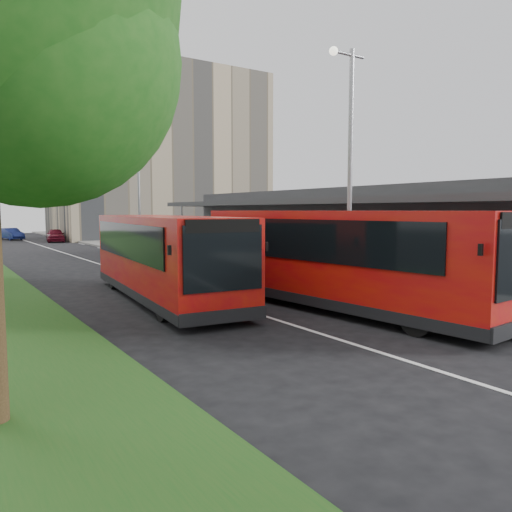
{
  "coord_description": "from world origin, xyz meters",
  "views": [
    {
      "loc": [
        -7.61,
        -10.32,
        2.91
      ],
      "look_at": [
        0.82,
        2.55,
        1.5
      ],
      "focal_mm": 35.0,
      "sensor_mm": 36.0,
      "label": 1
    }
  ],
  "objects_px": {
    "litter_bin": "(270,260)",
    "bollard": "(173,247)",
    "lamp_post_far": "(137,183)",
    "car_near": "(55,235)",
    "bus_main": "(341,259)",
    "bus_second": "(164,257)",
    "car_far": "(11,234)",
    "lamp_post_near": "(348,156)"
  },
  "relations": [
    {
      "from": "car_far",
      "to": "litter_bin",
      "type": "bearing_deg",
      "value": -94.47
    },
    {
      "from": "litter_bin",
      "to": "bollard",
      "type": "distance_m",
      "value": 9.17
    },
    {
      "from": "bus_main",
      "to": "bollard",
      "type": "xyz_separation_m",
      "value": [
        2.44,
        17.74,
        -0.82
      ]
    },
    {
      "from": "lamp_post_near",
      "to": "bollard",
      "type": "relative_size",
      "value": 7.78
    },
    {
      "from": "lamp_post_near",
      "to": "car_far",
      "type": "height_order",
      "value": "lamp_post_near"
    },
    {
      "from": "car_near",
      "to": "car_far",
      "type": "relative_size",
      "value": 1.04
    },
    {
      "from": "car_far",
      "to": "bollard",
      "type": "bearing_deg",
      "value": -92.88
    },
    {
      "from": "bus_main",
      "to": "litter_bin",
      "type": "bearing_deg",
      "value": 62.75
    },
    {
      "from": "car_near",
      "to": "lamp_post_far",
      "type": "bearing_deg",
      "value": -74.76
    },
    {
      "from": "bus_second",
      "to": "car_far",
      "type": "relative_size",
      "value": 2.78
    },
    {
      "from": "bollard",
      "to": "car_near",
      "type": "relative_size",
      "value": 0.28
    },
    {
      "from": "litter_bin",
      "to": "bollard",
      "type": "xyz_separation_m",
      "value": [
        -1.04,
        9.11,
        0.12
      ]
    },
    {
      "from": "lamp_post_far",
      "to": "car_near",
      "type": "distance_m",
      "value": 16.89
    },
    {
      "from": "lamp_post_far",
      "to": "car_far",
      "type": "relative_size",
      "value": 2.26
    },
    {
      "from": "bus_second",
      "to": "litter_bin",
      "type": "distance_m",
      "value": 8.52
    },
    {
      "from": "bus_second",
      "to": "bollard",
      "type": "relative_size",
      "value": 9.55
    },
    {
      "from": "bollard",
      "to": "car_near",
      "type": "distance_m",
      "value": 20.21
    },
    {
      "from": "lamp_post_near",
      "to": "litter_bin",
      "type": "distance_m",
      "value": 8.47
    },
    {
      "from": "lamp_post_far",
      "to": "car_near",
      "type": "relative_size",
      "value": 2.18
    },
    {
      "from": "lamp_post_far",
      "to": "car_near",
      "type": "height_order",
      "value": "lamp_post_far"
    },
    {
      "from": "lamp_post_far",
      "to": "lamp_post_near",
      "type": "bearing_deg",
      "value": -90.0
    },
    {
      "from": "bus_main",
      "to": "car_far",
      "type": "bearing_deg",
      "value": 89.13
    },
    {
      "from": "bus_second",
      "to": "bollard",
      "type": "distance_m",
      "value": 14.87
    },
    {
      "from": "lamp_post_near",
      "to": "car_near",
      "type": "relative_size",
      "value": 2.18
    },
    {
      "from": "car_near",
      "to": "car_far",
      "type": "height_order",
      "value": "car_near"
    },
    {
      "from": "lamp_post_far",
      "to": "litter_bin",
      "type": "height_order",
      "value": "lamp_post_far"
    },
    {
      "from": "bus_main",
      "to": "bus_second",
      "type": "bearing_deg",
      "value": 126.3
    },
    {
      "from": "bollard",
      "to": "bus_second",
      "type": "bearing_deg",
      "value": -114.77
    },
    {
      "from": "lamp_post_far",
      "to": "bus_main",
      "type": "distance_m",
      "value": 21.8
    },
    {
      "from": "lamp_post_far",
      "to": "litter_bin",
      "type": "distance_m",
      "value": 13.65
    },
    {
      "from": "bus_second",
      "to": "car_near",
      "type": "height_order",
      "value": "bus_second"
    },
    {
      "from": "bollard",
      "to": "lamp_post_far",
      "type": "bearing_deg",
      "value": 101.92
    },
    {
      "from": "bus_second",
      "to": "lamp_post_far",
      "type": "bearing_deg",
      "value": 78.09
    },
    {
      "from": "bus_main",
      "to": "car_far",
      "type": "xyz_separation_m",
      "value": [
        -3.38,
        43.6,
        -0.91
      ]
    },
    {
      "from": "bus_main",
      "to": "bus_second",
      "type": "height_order",
      "value": "bus_main"
    },
    {
      "from": "lamp_post_near",
      "to": "car_far",
      "type": "xyz_separation_m",
      "value": [
        -5.03,
        42.1,
        -4.14
      ]
    },
    {
      "from": "car_near",
      "to": "bus_main",
      "type": "bearing_deg",
      "value": -81.35
    },
    {
      "from": "bus_main",
      "to": "litter_bin",
      "type": "xyz_separation_m",
      "value": [
        3.48,
        8.64,
        -0.94
      ]
    },
    {
      "from": "lamp_post_far",
      "to": "bollard",
      "type": "xyz_separation_m",
      "value": [
        0.79,
        -3.76,
        -4.05
      ]
    },
    {
      "from": "litter_bin",
      "to": "lamp_post_near",
      "type": "bearing_deg",
      "value": -104.4
    },
    {
      "from": "lamp_post_far",
      "to": "bollard",
      "type": "height_order",
      "value": "lamp_post_far"
    },
    {
      "from": "lamp_post_far",
      "to": "litter_bin",
      "type": "relative_size",
      "value": 10.15
    }
  ]
}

